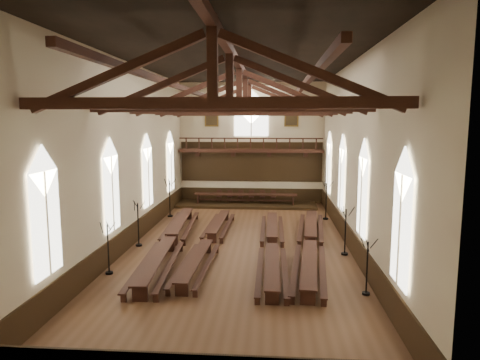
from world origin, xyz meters
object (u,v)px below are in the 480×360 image
Objects in this scene: candelabrum_left_near at (109,258)px; high_table at (245,195)px; refectory_row_a at (170,239)px; dais at (245,204)px; refectory_row_d at (311,242)px; candelabrum_left_far at (170,205)px; candelabrum_right_far at (326,208)px; refectory_row_c at (272,243)px; candelabrum_left_mid at (138,232)px; candelabrum_right_mid at (345,240)px; refectory_row_b at (209,239)px; candelabrum_right_near at (367,278)px.

high_table is at bearing 72.11° from candelabrum_left_near.
dais is at bearing 74.57° from refectory_row_a.
high_table is (-0.00, 0.00, 0.76)m from dais.
candelabrum_left_near is at bearing -156.58° from refectory_row_d.
refectory_row_a reaches higher than dais.
refectory_row_a is 5.22× the size of candelabrum_left_far.
refectory_row_c is at bearing -115.53° from candelabrum_right_far.
refectory_row_d is at bearing -70.48° from dais.
candelabrum_right_mid is (11.10, -0.71, -0.00)m from candelabrum_left_mid.
refectory_row_b is at bearing 174.94° from candelabrum_right_mid.
high_table is at bearing 108.74° from candelabrum_right_near.
dais is at bearing 109.52° from refectory_row_d.
high_table is 6.76m from candelabrum_left_far.
high_table is at bearing 98.88° from dais.
candelabrum_right_far is (7.16, 7.35, 0.35)m from refectory_row_b.
refectory_row_b is 4.98× the size of candelabrum_right_far.
candelabrum_left_far is at bearing -139.76° from high_table.
candelabrum_right_mid is at bearing -90.00° from candelabrum_right_far.
candelabrum_left_near reaches higher than refectory_row_a.
refectory_row_b is 10.27m from candelabrum_right_far.
candelabrum_right_mid reaches higher than candelabrum_left_near.
refectory_row_b is 3.95m from candelabrum_left_mid.
candelabrum_right_mid is (11.10, -8.00, -0.07)m from candelabrum_left_far.
candelabrum_right_near is 13.11m from candelabrum_right_far.
candelabrum_left_near is at bearing -107.89° from dais.
refectory_row_d is at bearing 165.51° from candelabrum_right_mid.
refectory_row_d is at bearing -102.74° from candelabrum_right_far.
refectory_row_b is at bearing 47.25° from candelabrum_left_near.
refectory_row_c is at bearing 177.84° from candelabrum_right_mid.
candelabrum_left_far is at bearing -139.76° from dais.
candelabrum_right_far reaches higher than refectory_row_c.
refectory_row_a is at bearing -105.43° from high_table.
candelabrum_right_near is (7.16, -5.76, 0.22)m from refectory_row_b.
candelabrum_right_mid is 7.99m from candelabrum_right_far.
candelabrum_left_far reaches higher than refectory_row_c.
candelabrum_left_far reaches higher than refectory_row_a.
candelabrum_left_near reaches higher than candelabrum_right_near.
candelabrum_left_near reaches higher than refectory_row_d.
candelabrum_left_mid is at bearing -146.76° from candelabrum_right_far.
candelabrum_right_mid is (5.94, -12.37, 0.67)m from dais.
refectory_row_d is 10.24m from candelabrum_left_near.
high_table is 3.05× the size of candelabrum_right_far.
candelabrum_left_mid is at bearing 178.34° from refectory_row_d.
refectory_row_a is 4.41m from candelabrum_left_near.
candelabrum_right_far is (11.10, 7.27, 0.05)m from candelabrum_left_mid.
refectory_row_b is 5.46m from refectory_row_d.
refectory_row_a is at bearing -140.53° from candelabrum_right_far.
refectory_row_a is at bearing -105.43° from dais.
candelabrum_left_mid is 1.11× the size of candelabrum_right_near.
candelabrum_right_near is (9.25, -5.49, 0.15)m from refectory_row_a.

